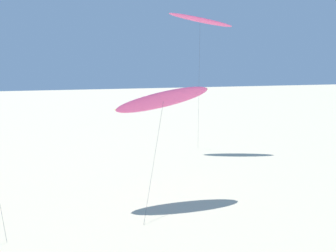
{
  "coord_description": "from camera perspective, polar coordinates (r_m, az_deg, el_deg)",
  "views": [
    {
      "loc": [
        -2.16,
        7.0,
        9.54
      ],
      "look_at": [
        3.63,
        25.07,
        6.38
      ],
      "focal_mm": 40.17,
      "sensor_mm": 36.0,
      "label": 1
    }
  ],
  "objects": [
    {
      "name": "flying_kite_4",
      "position": [
        28.64,
        -0.67,
        4.06
      ],
      "size": [
        7.77,
        7.62,
        8.26
      ],
      "color": "#EA5193",
      "rests_on": "ground"
    },
    {
      "name": "flying_kite_1",
      "position": [
        48.77,
        4.88,
        15.75
      ],
      "size": [
        7.57,
        8.02,
        16.13
      ],
      "color": "#EA5193",
      "rests_on": "ground"
    }
  ]
}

